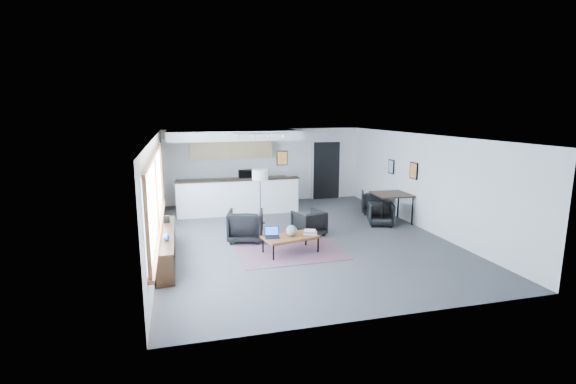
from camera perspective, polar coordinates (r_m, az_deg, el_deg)
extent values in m
cube|color=#49494B|center=(10.92, 1.64, -6.12)|extent=(7.00, 9.00, 0.01)
cube|color=white|center=(10.45, 1.72, 7.69)|extent=(7.00, 9.00, 0.01)
cube|color=silver|center=(14.93, -3.21, 3.65)|extent=(7.00, 0.01, 2.60)
cube|color=silver|center=(6.53, 12.95, -6.30)|extent=(7.00, 0.01, 2.60)
cube|color=silver|center=(10.20, -17.57, -0.30)|extent=(0.01, 9.00, 2.60)
cube|color=silver|center=(12.06, 17.87, 1.36)|extent=(0.01, 9.00, 2.60)
cube|color=#8CBFFF|center=(9.28, -17.68, -0.14)|extent=(0.02, 5.80, 1.55)
cube|color=brown|center=(9.46, -17.21, -4.89)|extent=(0.10, 5.95, 0.06)
cube|color=brown|center=(9.16, -17.84, 4.78)|extent=(0.06, 5.95, 0.06)
cube|color=brown|center=(6.46, -18.69, -4.95)|extent=(0.06, 0.06, 1.60)
cube|color=brown|center=(9.28, -17.55, -0.13)|extent=(0.06, 0.06, 1.60)
cube|color=brown|center=(12.14, -16.95, 2.43)|extent=(0.06, 0.06, 1.60)
cube|color=black|center=(9.38, -16.35, -5.48)|extent=(0.35, 3.00, 0.05)
cube|color=black|center=(9.55, -16.16, -8.77)|extent=(0.35, 3.00, 0.05)
cube|color=black|center=(8.09, -16.48, -10.31)|extent=(0.33, 0.04, 0.55)
cube|color=black|center=(9.46, -16.25, -7.17)|extent=(0.33, 0.04, 0.55)
cube|color=black|center=(10.85, -16.09, -4.82)|extent=(0.33, 0.04, 0.55)
cube|color=#3359A5|center=(8.29, -16.40, -10.94)|extent=(0.18, 0.04, 0.20)
cube|color=silver|center=(8.44, -16.37, -10.45)|extent=(0.18, 0.04, 0.22)
cube|color=maroon|center=(8.60, -16.35, -9.98)|extent=(0.18, 0.04, 0.24)
cube|color=black|center=(8.77, -16.31, -9.71)|extent=(0.18, 0.04, 0.20)
cube|color=#3359A5|center=(8.92, -16.29, -9.27)|extent=(0.18, 0.04, 0.22)
cube|color=silver|center=(9.08, -16.27, -8.85)|extent=(0.18, 0.04, 0.24)
cube|color=maroon|center=(9.25, -16.24, -8.61)|extent=(0.18, 0.04, 0.20)
cube|color=black|center=(9.40, -16.22, -8.21)|extent=(0.18, 0.04, 0.22)
cube|color=#3359A5|center=(9.56, -16.20, -7.83)|extent=(0.18, 0.03, 0.24)
cube|color=silver|center=(9.73, -16.18, -7.62)|extent=(0.18, 0.03, 0.20)
cube|color=maroon|center=(9.89, -16.16, -7.26)|extent=(0.18, 0.03, 0.22)
cube|color=black|center=(10.05, -16.14, -6.91)|extent=(0.18, 0.04, 0.24)
cube|color=black|center=(10.12, -16.28, -3.60)|extent=(0.14, 0.02, 0.18)
sphere|color=#264C99|center=(8.77, -16.34, -5.97)|extent=(0.14, 0.14, 0.14)
cube|color=white|center=(13.10, -6.74, -0.78)|extent=(3.80, 0.25, 1.10)
cube|color=black|center=(13.00, -6.79, 1.64)|extent=(3.85, 0.32, 0.04)
cube|color=white|center=(14.53, -7.53, -0.03)|extent=(3.80, 0.60, 0.90)
cube|color=#2D2D2D|center=(14.45, -7.58, 1.76)|extent=(3.82, 0.62, 0.04)
cube|color=tan|center=(14.47, -7.76, 5.92)|extent=(2.80, 0.35, 0.70)
cube|color=white|center=(13.74, -7.45, 7.75)|extent=(4.20, 1.80, 0.30)
cube|color=black|center=(13.18, -0.81, 4.65)|extent=(0.35, 0.03, 0.45)
cube|color=orange|center=(13.17, -0.79, 4.64)|extent=(0.30, 0.01, 0.40)
cube|color=black|center=(15.50, 5.23, 2.96)|extent=(1.00, 0.12, 2.10)
cube|color=white|center=(15.34, 3.39, 2.90)|extent=(0.06, 0.10, 2.10)
cube|color=white|center=(15.69, 7.01, 3.02)|extent=(0.06, 0.10, 2.10)
cube|color=white|center=(15.40, 5.29, 6.91)|extent=(1.10, 0.10, 0.06)
cube|color=silver|center=(12.45, -3.86, 7.99)|extent=(1.60, 0.04, 0.04)
cylinder|color=silver|center=(12.34, -6.84, 7.54)|extent=(0.07, 0.07, 0.09)
cylinder|color=silver|center=(12.41, -4.77, 7.60)|extent=(0.07, 0.07, 0.09)
cylinder|color=silver|center=(12.50, -2.72, 7.65)|extent=(0.07, 0.07, 0.09)
cylinder|color=silver|center=(12.60, -0.70, 7.69)|extent=(0.07, 0.07, 0.09)
cube|color=black|center=(12.34, 16.81, 2.81)|extent=(0.03, 0.38, 0.48)
cube|color=orange|center=(12.33, 16.75, 2.81)|extent=(0.00, 0.32, 0.42)
cube|color=black|center=(13.46, 13.93, 3.39)|extent=(0.03, 0.34, 0.44)
cube|color=#859FC5|center=(13.45, 13.87, 3.39)|extent=(0.00, 0.28, 0.38)
cube|color=brown|center=(9.70, 0.35, -8.27)|extent=(2.43, 1.68, 0.01)
cube|color=brown|center=(9.58, 0.35, -6.18)|extent=(1.34, 0.91, 0.05)
cube|color=black|center=(9.17, -1.99, -8.31)|extent=(0.03, 0.03, 0.36)
cube|color=black|center=(9.65, -3.45, -7.31)|extent=(0.03, 0.03, 0.36)
cube|color=black|center=(9.68, 4.13, -7.27)|extent=(0.03, 0.03, 0.36)
cube|color=black|center=(10.14, 2.45, -6.39)|extent=(0.03, 0.03, 0.36)
cube|color=black|center=(9.35, 1.16, -6.80)|extent=(1.15, 0.28, 0.03)
cube|color=black|center=(9.83, -0.42, -5.90)|extent=(1.15, 0.28, 0.03)
cube|color=black|center=(9.47, -2.17, -6.19)|extent=(0.35, 0.27, 0.02)
cube|color=black|center=(9.55, -2.23, -5.32)|extent=(0.32, 0.10, 0.21)
cube|color=blue|center=(9.55, -2.23, -5.33)|extent=(0.29, 0.08, 0.18)
sphere|color=gray|center=(9.56, 0.50, -5.29)|extent=(0.25, 0.25, 0.25)
cube|color=silver|center=(9.76, 3.05, -5.62)|extent=(0.37, 0.33, 0.04)
cube|color=#3359A5|center=(9.75, 3.05, -5.43)|extent=(0.34, 0.30, 0.03)
cube|color=silver|center=(9.72, 2.99, -5.30)|extent=(0.31, 0.28, 0.03)
cube|color=#E5590C|center=(9.43, 1.67, -6.30)|extent=(0.13, 0.13, 0.01)
imported|color=black|center=(10.51, -5.85, -4.39)|extent=(1.01, 0.97, 0.86)
imported|color=black|center=(10.94, 2.87, -4.08)|extent=(0.88, 0.85, 0.73)
cylinder|color=black|center=(12.20, -3.76, -4.20)|extent=(0.33, 0.33, 0.03)
cylinder|color=black|center=(12.04, -3.80, -1.09)|extent=(0.03, 0.03, 1.33)
cylinder|color=beige|center=(11.90, -3.85, 2.40)|extent=(0.55, 0.55, 0.30)
cube|color=black|center=(12.51, 13.98, -0.30)|extent=(1.05, 1.05, 0.04)
cylinder|color=black|center=(12.02, 12.88, -2.78)|extent=(0.05, 0.05, 0.80)
cylinder|color=black|center=(12.82, 11.23, -1.86)|extent=(0.05, 0.05, 0.80)
cylinder|color=black|center=(12.42, 16.64, -2.53)|extent=(0.05, 0.05, 0.80)
cylinder|color=black|center=(13.19, 14.81, -1.65)|extent=(0.05, 0.05, 0.80)
imported|color=black|center=(12.17, 12.59, -3.09)|extent=(0.73, 0.71, 0.60)
imported|color=black|center=(13.57, 11.67, -1.46)|extent=(0.83, 0.80, 0.67)
imported|color=black|center=(14.48, -5.76, 2.58)|extent=(0.51, 0.29, 0.34)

